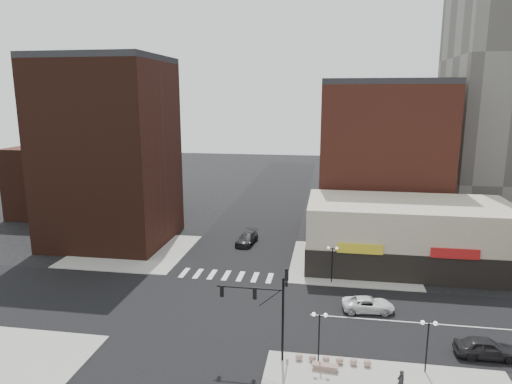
# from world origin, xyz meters

# --- Properties ---
(ground) EXTENTS (240.00, 240.00, 0.00)m
(ground) POSITION_xyz_m (0.00, 0.00, 0.00)
(ground) COLOR black
(ground) RESTS_ON ground
(road_ew) EXTENTS (200.00, 14.00, 0.02)m
(road_ew) POSITION_xyz_m (0.00, 0.00, 0.01)
(road_ew) COLOR black
(road_ew) RESTS_ON ground
(road_ns) EXTENTS (14.00, 200.00, 0.02)m
(road_ns) POSITION_xyz_m (0.00, 0.00, 0.01)
(road_ns) COLOR black
(road_ns) RESTS_ON ground
(sidewalk_nw) EXTENTS (15.00, 15.00, 0.12)m
(sidewalk_nw) POSITION_xyz_m (-14.50, 14.50, 0.06)
(sidewalk_nw) COLOR gray
(sidewalk_nw) RESTS_ON ground
(sidewalk_ne) EXTENTS (15.00, 15.00, 0.12)m
(sidewalk_ne) POSITION_xyz_m (14.50, 14.50, 0.06)
(sidewalk_ne) COLOR gray
(sidewalk_ne) RESTS_ON ground
(building_nw) EXTENTS (16.00, 15.00, 25.00)m
(building_nw) POSITION_xyz_m (-19.00, 18.50, 12.50)
(building_nw) COLOR #351910
(building_nw) RESTS_ON ground
(building_nw_low) EXTENTS (20.00, 18.00, 12.00)m
(building_nw_low) POSITION_xyz_m (-32.00, 34.00, 6.00)
(building_nw_low) COLOR #351910
(building_nw_low) RESTS_ON ground
(building_ne_midrise) EXTENTS (18.00, 15.00, 22.00)m
(building_ne_midrise) POSITION_xyz_m (19.00, 29.50, 11.00)
(building_ne_midrise) COLOR maroon
(building_ne_midrise) RESTS_ON ground
(building_ne_row) EXTENTS (24.20, 12.20, 8.00)m
(building_ne_row) POSITION_xyz_m (21.00, 15.00, 3.30)
(building_ne_row) COLOR #C2B79A
(building_ne_row) RESTS_ON ground
(traffic_signal) EXTENTS (5.59, 3.09, 7.77)m
(traffic_signal) POSITION_xyz_m (7.24, -7.83, 4.96)
(traffic_signal) COLOR black
(traffic_signal) RESTS_ON ground
(street_lamp_se_a) EXTENTS (1.22, 0.32, 4.16)m
(street_lamp_se_a) POSITION_xyz_m (11.00, -8.00, 3.29)
(street_lamp_se_a) COLOR black
(street_lamp_se_a) RESTS_ON sidewalk_se
(street_lamp_se_b) EXTENTS (1.22, 0.32, 4.16)m
(street_lamp_se_b) POSITION_xyz_m (19.00, -8.00, 3.29)
(street_lamp_se_b) COLOR black
(street_lamp_se_b) RESTS_ON sidewalk_se
(street_lamp_ne) EXTENTS (1.22, 0.32, 4.16)m
(street_lamp_ne) POSITION_xyz_m (12.00, 8.00, 3.29)
(street_lamp_ne) COLOR black
(street_lamp_ne) RESTS_ON sidewalk_ne
(bollard_row) EXTENTS (5.82, 0.57, 0.57)m
(bollard_row) POSITION_xyz_m (12.12, -8.00, 0.40)
(bollard_row) COLOR gray
(bollard_row) RESTS_ON sidewalk_se
(white_suv) EXTENTS (5.18, 2.78, 1.38)m
(white_suv) POSITION_xyz_m (15.52, 1.71, 0.69)
(white_suv) COLOR white
(white_suv) RESTS_ON ground
(dark_sedan_east) EXTENTS (4.83, 2.01, 1.64)m
(dark_sedan_east) POSITION_xyz_m (24.19, -4.98, 0.82)
(dark_sedan_east) COLOR black
(dark_sedan_east) RESTS_ON ground
(dark_sedan_north) EXTENTS (2.83, 5.65, 1.58)m
(dark_sedan_north) POSITION_xyz_m (0.17, 20.09, 0.79)
(dark_sedan_north) COLOR black
(dark_sedan_north) RESTS_ON ground
(pedestrian) EXTENTS (0.76, 0.68, 1.75)m
(pedestrian) POSITION_xyz_m (16.77, -10.92, 0.99)
(pedestrian) COLOR black
(pedestrian) RESTS_ON sidewalk_se
(stone_bench) EXTENTS (2.01, 0.78, 0.46)m
(stone_bench) POSITION_xyz_m (11.54, -9.00, 0.36)
(stone_bench) COLOR #8D6A61
(stone_bench) RESTS_ON sidewalk_se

